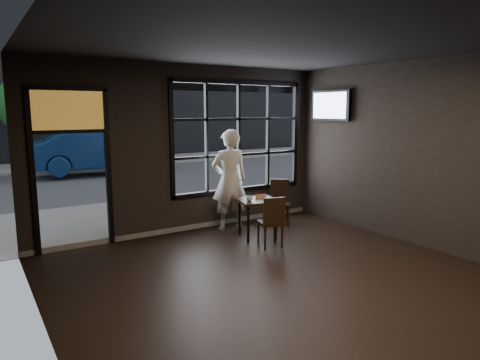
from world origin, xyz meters
TOP-DOWN VIEW (x-y plane):
  - floor at (0.00, 0.00)m, footprint 6.00×7.00m
  - ceiling at (0.00, 0.00)m, footprint 6.00×7.00m
  - wall_left at (-3.00, 0.00)m, footprint 0.04×7.00m
  - wall_right at (3.00, 0.00)m, footprint 0.04×7.00m
  - window_frame at (1.20, 3.50)m, footprint 3.06×0.12m
  - stained_transom at (-2.10, 3.50)m, footprint 1.20×0.06m
  - street_asphalt at (0.00, 24.00)m, footprint 60.00×41.00m
  - building_across at (0.00, 23.00)m, footprint 28.00×12.00m
  - cafe_table at (0.88, 2.35)m, footprint 0.83×0.83m
  - chair_near at (0.77, 1.81)m, footprint 0.47×0.47m
  - chair_window at (1.83, 2.89)m, footprint 0.55×0.55m
  - man at (0.74, 3.12)m, footprint 0.80×0.60m
  - hotdog at (1.00, 2.43)m, footprint 0.22×0.16m
  - cup at (0.66, 2.30)m, footprint 0.16×0.16m
  - tv at (2.93, 2.63)m, footprint 0.12×1.08m
  - navy_car at (0.52, 11.94)m, footprint 4.89×2.06m
  - tree_left at (-1.44, 15.12)m, footprint 2.14×2.14m
  - tree_right at (2.61, 14.60)m, footprint 2.62×2.62m

SIDE VIEW (x-z plane):
  - street_asphalt at x=0.00m, z-range -0.04..0.00m
  - floor at x=0.00m, z-range -0.02..0.00m
  - cafe_table at x=0.88m, z-range 0.00..0.73m
  - chair_near at x=0.77m, z-range 0.00..0.90m
  - chair_window at x=1.83m, z-range 0.00..0.92m
  - hotdog at x=1.00m, z-range 0.72..0.78m
  - cup at x=0.66m, z-range 0.72..0.82m
  - navy_car at x=0.52m, z-range 0.10..1.67m
  - man at x=0.74m, z-range 0.00..1.99m
  - wall_left at x=-3.00m, z-range 0.00..3.20m
  - wall_right at x=3.00m, z-range 0.00..3.20m
  - window_frame at x=1.20m, z-range 0.66..2.94m
  - stained_transom at x=-2.10m, z-range 2.00..2.70m
  - tv at x=2.93m, z-range 2.13..2.76m
  - tree_left at x=-1.44m, z-range 0.75..4.40m
  - tree_right at x=2.61m, z-range 0.91..5.39m
  - ceiling at x=0.00m, z-range 3.20..3.22m
  - building_across at x=0.00m, z-range 0.00..15.00m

